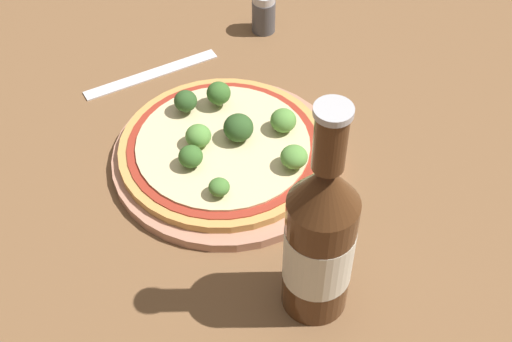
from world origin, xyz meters
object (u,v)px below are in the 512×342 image
object	(u,v)px
beer_bottle	(320,239)
fork	(152,74)
pepper_shaker	(264,13)
pizza	(223,147)

from	to	relation	value
beer_bottle	fork	bearing A→B (deg)	169.82
fork	beer_bottle	bearing A→B (deg)	-89.64
pepper_shaker	beer_bottle	bearing A→B (deg)	-33.62
pizza	fork	xyz separation A→B (m)	(-0.18, 0.02, -0.02)
fork	pizza	bearing A→B (deg)	-86.13
beer_bottle	fork	size ratio (longest dim) A/B	1.36
pizza	beer_bottle	world-z (taller)	beer_bottle
pizza	pepper_shaker	xyz separation A→B (m)	(-0.16, 0.20, 0.01)
pepper_shaker	fork	size ratio (longest dim) A/B	0.32
pizza	fork	distance (m)	0.18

